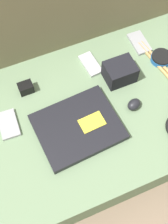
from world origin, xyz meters
TOP-DOWN VIEW (x-y plane):
  - ground_plane at (0.00, 0.00)m, footprint 8.00×8.00m
  - couch_seat at (0.00, 0.00)m, footprint 1.12×0.66m
  - couch_backrest at (0.00, 0.43)m, footprint 1.12×0.20m
  - laptop at (-0.04, -0.05)m, footprint 0.31×0.26m
  - computer_mouse at (0.19, -0.04)m, footprint 0.07×0.06m
  - speaker_puck at (0.40, 0.11)m, footprint 0.09×0.09m
  - phone_silver at (0.12, 0.20)m, footprint 0.07×0.12m
  - phone_black at (0.35, 0.22)m, footprint 0.07×0.12m
  - phone_small at (-0.28, 0.07)m, footprint 0.07×0.12m
  - camera_pouch at (0.20, 0.10)m, footprint 0.12×0.10m
  - charger_brick at (-0.17, 0.19)m, footprint 0.06×0.04m

SIDE VIEW (x-z plane):
  - ground_plane at x=0.00m, z-range 0.00..0.00m
  - couch_seat at x=0.00m, z-range 0.00..0.15m
  - phone_small at x=-0.28m, z-range 0.15..0.16m
  - phone_black at x=0.35m, z-range 0.15..0.16m
  - phone_silver at x=0.12m, z-range 0.15..0.16m
  - speaker_puck at x=0.40m, z-range 0.15..0.18m
  - laptop at x=-0.04m, z-range 0.15..0.18m
  - computer_mouse at x=0.19m, z-range 0.15..0.19m
  - charger_brick at x=-0.17m, z-range 0.15..0.19m
  - camera_pouch at x=0.20m, z-range 0.15..0.23m
  - couch_backrest at x=0.00m, z-range 0.00..0.56m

